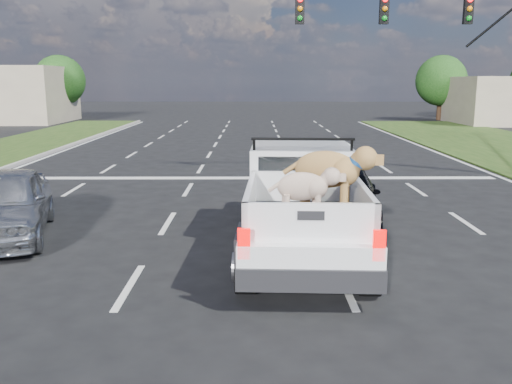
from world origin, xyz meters
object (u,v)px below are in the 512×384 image
silver_sedan (5,204)px  pickup_truck (303,198)px  traffic_signal (460,37)px  black_coupe (338,197)px

silver_sedan → pickup_truck: bearing=-23.6°
traffic_signal → silver_sedan: 14.92m
traffic_signal → pickup_truck: bearing=-125.1°
silver_sedan → black_coupe: silver_sedan is taller
silver_sedan → black_coupe: (7.20, 0.94, -0.07)m
pickup_truck → silver_sedan: pickup_truck is taller
traffic_signal → pickup_truck: (-5.97, -8.51, -3.68)m
pickup_truck → silver_sedan: (-6.23, 0.90, -0.32)m
traffic_signal → silver_sedan: bearing=-148.1°
traffic_signal → pickup_truck: 11.02m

